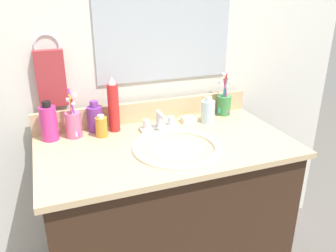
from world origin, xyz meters
name	(u,v)px	position (x,y,z in m)	size (l,w,h in m)	color
vanity_cabinet	(167,226)	(0.00, 0.00, 0.36)	(0.92, 0.49, 0.73)	#382316
countertop	(167,146)	(0.00, 0.00, 0.74)	(0.96, 0.53, 0.02)	#D1B284
backsplash	(147,111)	(0.00, 0.25, 0.79)	(0.96, 0.02, 0.09)	#D1B284
back_wall	(144,136)	(0.00, 0.31, 0.65)	(2.06, 0.04, 1.30)	silver
mirror_panel	(165,13)	(0.10, 0.29, 1.20)	(0.60, 0.01, 0.56)	#B2BCC6
towel_ring	(47,47)	(-0.38, 0.29, 1.09)	(0.10, 0.10, 0.01)	silver
hand_towel	(51,78)	(-0.38, 0.27, 0.97)	(0.11, 0.04, 0.22)	#A53338
sink_basin	(176,156)	(0.02, -0.06, 0.72)	(0.33, 0.33, 0.11)	white
faucet	(159,123)	(0.02, 0.14, 0.78)	(0.16, 0.10, 0.08)	silver
bottle_cream_purple	(95,118)	(-0.23, 0.22, 0.81)	(0.06, 0.06, 0.13)	#7A3899
bottle_gel_clear	(208,111)	(0.24, 0.14, 0.80)	(0.06, 0.06, 0.11)	silver
bottle_oil_amber	(101,127)	(-0.22, 0.15, 0.79)	(0.05, 0.05, 0.09)	gold
bottle_spray_red	(113,106)	(-0.16, 0.19, 0.85)	(0.04, 0.04, 0.23)	red
bottle_soap_pink	(49,123)	(-0.41, 0.19, 0.82)	(0.06, 0.06, 0.16)	#D8338C
cup_green	(224,104)	(0.36, 0.20, 0.80)	(0.07, 0.09, 0.20)	#3F8C47
cup_pink	(74,123)	(-0.32, 0.18, 0.81)	(0.06, 0.08, 0.20)	#D16693
soap_bar	(189,119)	(0.17, 0.17, 0.76)	(0.06, 0.04, 0.02)	white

